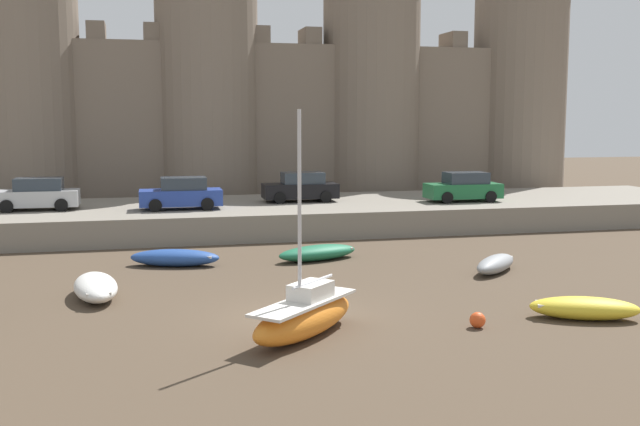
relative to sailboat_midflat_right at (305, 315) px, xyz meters
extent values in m
plane|color=#4C3D2D|center=(0.15, 2.02, -0.60)|extent=(160.00, 160.00, 0.00)
cube|color=gray|center=(0.15, 20.40, 0.06)|extent=(56.27, 10.00, 1.33)
cube|color=#7A6B5B|center=(0.15, 29.97, 4.73)|extent=(44.27, 2.80, 10.67)
cylinder|color=#7A6B5B|center=(-10.91, 29.97, 6.89)|extent=(6.53, 6.53, 14.98)
cylinder|color=#7A6B5B|center=(0.15, 29.97, 6.89)|extent=(6.53, 6.53, 14.98)
cylinder|color=#7A6B5B|center=(11.22, 29.97, 6.89)|extent=(6.53, 6.53, 14.98)
cylinder|color=#7A6B5B|center=(22.29, 29.97, 6.89)|extent=(6.53, 6.53, 14.98)
cube|color=#746557|center=(-6.64, 29.97, 10.62)|extent=(1.10, 2.52, 1.10)
cube|color=#746557|center=(-3.24, 29.97, 10.62)|extent=(1.10, 2.52, 1.10)
cube|color=#746557|center=(3.55, 29.97, 10.62)|extent=(1.10, 2.52, 1.10)
cube|color=#746557|center=(6.94, 29.97, 10.62)|extent=(1.10, 2.52, 1.10)
cube|color=#746557|center=(17.12, 29.97, 10.62)|extent=(1.10, 2.52, 1.10)
ellipsoid|color=orange|center=(-0.02, -0.02, -0.10)|extent=(4.01, 4.03, 1.00)
cube|color=silver|center=(-0.02, -0.02, 0.36)|extent=(3.50, 3.52, 0.08)
cube|color=silver|center=(0.22, 0.22, 0.62)|extent=(1.45, 1.45, 0.44)
cylinder|color=silver|center=(-0.17, -0.17, 2.97)|extent=(0.10, 0.10, 5.14)
cylinder|color=silver|center=(0.30, 0.30, 0.85)|extent=(1.46, 1.48, 0.08)
ellipsoid|color=#1E6B47|center=(2.90, 10.70, -0.28)|extent=(3.88, 2.38, 0.63)
ellipsoid|color=#339266|center=(2.90, 10.70, -0.22)|extent=(3.16, 1.90, 0.35)
cube|color=beige|center=(2.64, 10.61, -0.18)|extent=(0.54, 1.09, 0.06)
cube|color=beige|center=(4.25, 11.15, -0.20)|extent=(0.49, 0.75, 0.08)
ellipsoid|color=yellow|center=(8.43, -0.18, -0.27)|extent=(3.39, 2.31, 0.67)
ellipsoid|color=#F2F246|center=(8.43, -0.18, -0.21)|extent=(2.76, 1.85, 0.37)
cube|color=beige|center=(8.65, -0.27, -0.17)|extent=(0.57, 1.02, 0.06)
cube|color=beige|center=(7.28, 0.29, -0.19)|extent=(0.51, 0.72, 0.08)
ellipsoid|color=gray|center=(9.00, 6.67, -0.28)|extent=(2.94, 2.92, 0.65)
ellipsoid|color=silver|center=(9.00, 6.67, -0.22)|extent=(2.38, 2.37, 0.36)
cube|color=beige|center=(8.83, 6.51, -0.18)|extent=(0.72, 0.72, 0.06)
cube|color=beige|center=(9.88, 7.55, -0.20)|extent=(0.57, 0.57, 0.08)
ellipsoid|color=silver|center=(-5.77, 5.89, -0.22)|extent=(1.80, 3.68, 0.76)
ellipsoid|color=white|center=(-5.77, 5.89, -0.16)|extent=(1.42, 3.01, 0.42)
cube|color=beige|center=(-5.80, 6.16, -0.12)|extent=(1.19, 0.34, 0.06)
cube|color=beige|center=(-5.61, 4.52, -0.14)|extent=(0.79, 0.37, 0.08)
ellipsoid|color=#234793|center=(-2.98, 10.80, -0.26)|extent=(3.80, 2.19, 0.68)
ellipsoid|color=blue|center=(-2.98, 10.80, -0.20)|extent=(3.10, 1.75, 0.37)
cube|color=beige|center=(-3.24, 10.88, -0.16)|extent=(0.48, 1.05, 0.06)
cube|color=beige|center=(-1.63, 10.40, -0.18)|extent=(0.46, 0.72, 0.08)
sphere|color=orange|center=(1.22, 4.10, -0.40)|extent=(0.40, 0.40, 0.40)
sphere|color=#E04C1E|center=(4.95, -0.30, -0.37)|extent=(0.45, 0.45, 0.45)
cube|color=#263F99|center=(-2.28, 18.89, 1.33)|extent=(4.12, 1.75, 0.80)
cube|color=#2D3842|center=(-2.13, 18.89, 2.03)|extent=(2.27, 1.53, 0.64)
cylinder|color=black|center=(-3.56, 18.06, 1.05)|extent=(0.64, 0.19, 0.64)
cylinder|color=black|center=(-3.54, 19.76, 1.05)|extent=(0.64, 0.19, 0.64)
cylinder|color=black|center=(-1.02, 18.02, 1.05)|extent=(0.64, 0.19, 0.64)
cylinder|color=black|center=(-1.00, 19.72, 1.05)|extent=(0.64, 0.19, 0.64)
cube|color=#B2B5B7|center=(-9.34, 20.21, 1.33)|extent=(4.12, 1.75, 0.80)
cube|color=#2D3842|center=(-9.19, 20.21, 2.03)|extent=(2.27, 1.53, 0.64)
cylinder|color=black|center=(-10.62, 19.38, 1.05)|extent=(0.64, 0.19, 0.64)
cylinder|color=black|center=(-10.60, 21.08, 1.05)|extent=(0.64, 0.19, 0.64)
cylinder|color=black|center=(-8.08, 19.34, 1.05)|extent=(0.64, 0.19, 0.64)
cylinder|color=black|center=(-8.06, 21.04, 1.05)|extent=(0.64, 0.19, 0.64)
cube|color=black|center=(4.33, 20.94, 1.33)|extent=(4.12, 1.75, 0.80)
cube|color=#2D3842|center=(4.48, 20.93, 2.03)|extent=(2.27, 1.53, 0.64)
cylinder|color=black|center=(3.04, 20.10, 1.05)|extent=(0.64, 0.19, 0.64)
cylinder|color=black|center=(3.07, 21.80, 1.05)|extent=(0.64, 0.19, 0.64)
cylinder|color=black|center=(5.59, 20.07, 1.05)|extent=(0.64, 0.19, 0.64)
cylinder|color=black|center=(5.61, 21.77, 1.05)|extent=(0.64, 0.19, 0.64)
cube|color=#1E6638|center=(13.10, 18.86, 1.33)|extent=(4.12, 1.75, 0.80)
cube|color=#2D3842|center=(13.25, 18.86, 2.03)|extent=(2.27, 1.53, 0.64)
cylinder|color=black|center=(11.82, 18.03, 1.05)|extent=(0.64, 0.19, 0.64)
cylinder|color=black|center=(11.84, 19.73, 1.05)|extent=(0.64, 0.19, 0.64)
cylinder|color=black|center=(14.36, 17.99, 1.05)|extent=(0.64, 0.19, 0.64)
cylinder|color=black|center=(14.38, 19.69, 1.05)|extent=(0.64, 0.19, 0.64)
camera|label=1|loc=(-4.22, -19.31, 5.30)|focal=42.00mm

